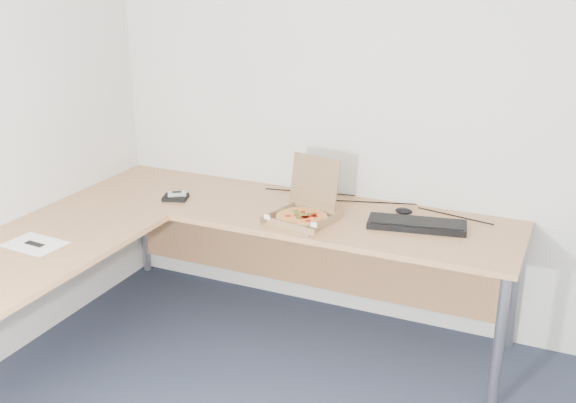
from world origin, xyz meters
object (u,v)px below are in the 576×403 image
at_px(desk, 197,232).
at_px(wallet, 176,197).
at_px(pizza_box, 303,214).
at_px(drinking_glass, 321,194).
at_px(keyboard, 417,225).

relative_size(desk, wallet, 18.70).
xyz_separation_m(desk, pizza_box, (0.46, 0.30, 0.07)).
distance_m(desk, drinking_glass, 0.73).
relative_size(pizza_box, keyboard, 0.70).
xyz_separation_m(pizza_box, keyboard, (0.57, 0.15, -0.02)).
bearing_deg(drinking_glass, keyboard, -10.91).
xyz_separation_m(desk, wallet, (-0.33, 0.31, 0.04)).
height_order(drinking_glass, wallet, drinking_glass).
bearing_deg(pizza_box, drinking_glass, 102.97).
bearing_deg(drinking_glass, pizza_box, -90.11).
distance_m(desk, pizza_box, 0.56).
relative_size(drinking_glass, wallet, 0.99).
height_order(keyboard, wallet, keyboard).
distance_m(pizza_box, keyboard, 0.59).
distance_m(pizza_box, drinking_glass, 0.26).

